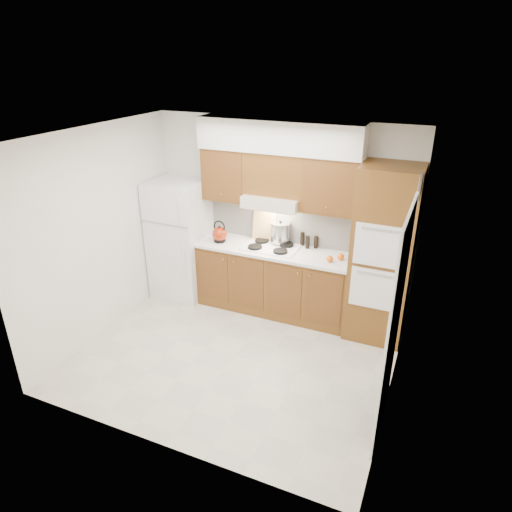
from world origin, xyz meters
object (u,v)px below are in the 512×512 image
(fridge, at_px, (181,239))
(oven_cabinet, at_px, (382,255))
(stock_pot, at_px, (280,232))
(kettle, at_px, (220,234))

(fridge, bearing_deg, oven_cabinet, 0.70)
(fridge, xyz_separation_m, stock_pot, (1.44, 0.25, 0.24))
(stock_pot, bearing_deg, fridge, -170.28)
(oven_cabinet, height_order, stock_pot, oven_cabinet)
(fridge, height_order, stock_pot, fridge)
(kettle, distance_m, stock_pot, 0.84)
(kettle, relative_size, stock_pot, 0.77)
(fridge, distance_m, kettle, 0.68)
(stock_pot, bearing_deg, oven_cabinet, -8.62)
(fridge, relative_size, oven_cabinet, 0.78)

